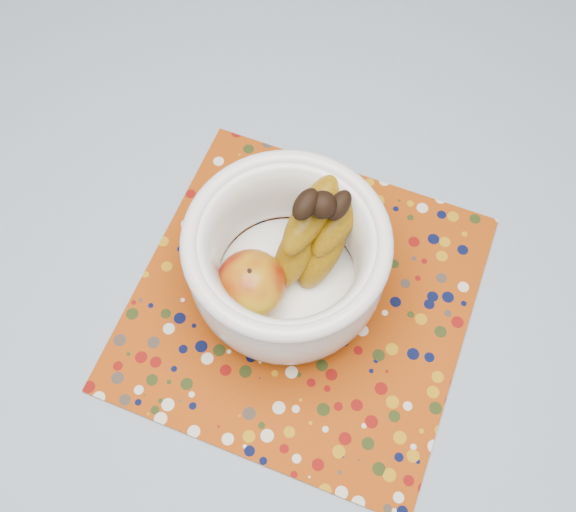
{
  "coord_description": "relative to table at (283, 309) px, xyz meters",
  "views": [
    {
      "loc": [
        0.09,
        -0.31,
        1.54
      ],
      "look_at": [
        0.01,
        0.0,
        0.85
      ],
      "focal_mm": 42.0,
      "sensor_mm": 36.0,
      "label": 1
    }
  ],
  "objects": [
    {
      "name": "tablecloth",
      "position": [
        0.0,
        0.0,
        0.08
      ],
      "size": [
        1.32,
        1.32,
        0.01
      ],
      "primitive_type": "cube",
      "color": "slate",
      "rests_on": "table"
    },
    {
      "name": "placemat",
      "position": [
        0.03,
        -0.02,
        0.09
      ],
      "size": [
        0.44,
        0.44,
        0.0
      ],
      "primitive_type": "cube",
      "rotation": [
        0.0,
        0.0,
        -0.1
      ],
      "color": "#923607",
      "rests_on": "tablecloth"
    },
    {
      "name": "table",
      "position": [
        0.0,
        0.0,
        0.0
      ],
      "size": [
        1.2,
        1.2,
        0.75
      ],
      "color": "brown",
      "rests_on": "ground"
    },
    {
      "name": "fruit_bowl",
      "position": [
        0.01,
        0.0,
        0.17
      ],
      "size": [
        0.23,
        0.24,
        0.18
      ],
      "color": "white",
      "rests_on": "placemat"
    }
  ]
}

